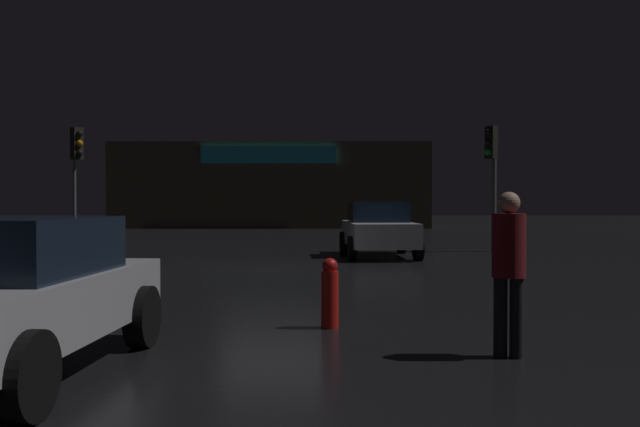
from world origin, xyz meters
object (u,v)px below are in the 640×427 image
at_px(traffic_signal_cross_left, 77,156).
at_px(car_near, 378,229).
at_px(pedestrian, 509,261).
at_px(fire_hydrant, 330,293).
at_px(car_far, 3,293).
at_px(traffic_signal_main, 492,163).
at_px(store_building, 273,186).

height_order(traffic_signal_cross_left, car_near, traffic_signal_cross_left).
height_order(pedestrian, fire_hydrant, pedestrian).
xyz_separation_m(car_near, car_far, (-4.52, -13.32, -0.04)).
distance_m(traffic_signal_main, car_far, 17.43).
relative_size(car_near, fire_hydrant, 4.61).
relative_size(store_building, fire_hydrant, 21.57).
relative_size(store_building, pedestrian, 11.25).
distance_m(traffic_signal_cross_left, car_far, 15.96).
distance_m(traffic_signal_main, pedestrian, 14.99).
bearing_deg(car_near, traffic_signal_cross_left, 169.69).
bearing_deg(car_far, car_near, 71.27).
xyz_separation_m(traffic_signal_main, pedestrian, (-3.42, -14.48, -1.82)).
distance_m(pedestrian, fire_hydrant, 2.48).
relative_size(car_far, pedestrian, 2.31).
bearing_deg(traffic_signal_main, fire_hydrant, -112.11).
distance_m(car_near, car_far, 14.07).
bearing_deg(car_near, traffic_signal_main, 26.67).
height_order(store_building, car_near, store_building).
bearing_deg(fire_hydrant, traffic_signal_main, 67.89).
xyz_separation_m(car_far, pedestrian, (4.85, 0.73, 0.23)).
bearing_deg(car_far, traffic_signal_main, 61.48).
bearing_deg(car_near, store_building, 101.56).
bearing_deg(car_far, pedestrian, 8.54).
relative_size(traffic_signal_cross_left, car_near, 0.96).
height_order(car_near, pedestrian, pedestrian).
distance_m(store_building, pedestrian, 36.64).
height_order(traffic_signal_cross_left, car_far, traffic_signal_cross_left).
bearing_deg(pedestrian, car_far, -171.46).
bearing_deg(fire_hydrant, car_near, 82.29).
height_order(traffic_signal_main, pedestrian, traffic_signal_main).
bearing_deg(traffic_signal_cross_left, car_far, -72.09).
distance_m(car_near, pedestrian, 12.60).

